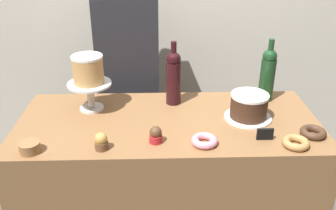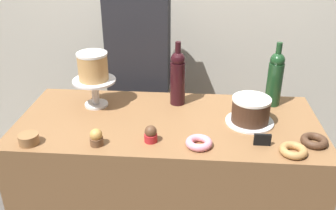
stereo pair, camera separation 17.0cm
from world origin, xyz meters
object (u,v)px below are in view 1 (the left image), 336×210
wine_bottle_green (268,74)px  wine_bottle_dark_red (174,77)px  cupcake_chocolate (156,135)px  donut_pink (204,141)px  white_layer_cake (88,69)px  donut_chocolate (313,132)px  donut_maple (296,143)px  chocolate_round_cake (249,105)px  cookie_stack (30,147)px  price_sign_chalkboard (265,134)px  cake_stand_pedestal (90,92)px  cupcake_caramel (101,142)px  barista_figure (130,90)px

wine_bottle_green → wine_bottle_dark_red: bearing=-176.9°
cupcake_chocolate → donut_pink: bearing=-6.0°
white_layer_cake → donut_chocolate: white_layer_cake is taller
wine_bottle_green → donut_maple: (0.01, -0.45, -0.13)m
donut_pink → donut_chocolate: bearing=6.4°
chocolate_round_cake → cookie_stack: 0.98m
price_sign_chalkboard → cake_stand_pedestal: bearing=158.2°
wine_bottle_green → donut_pink: 0.58m
cupcake_chocolate → white_layer_cake: bearing=134.8°
donut_chocolate → white_layer_cake: bearing=164.0°
cookie_stack → donut_chocolate: bearing=4.4°
cupcake_caramel → price_sign_chalkboard: (0.69, 0.05, -0.01)m
wine_bottle_green → cupcake_chocolate: wine_bottle_green is taller
wine_bottle_dark_red → wine_bottle_green: 0.48m
white_layer_cake → price_sign_chalkboard: (0.78, -0.31, -0.18)m
chocolate_round_cake → white_layer_cake: bearing=170.9°
white_layer_cake → chocolate_round_cake: white_layer_cake is taller
cake_stand_pedestal → price_sign_chalkboard: 0.85m
chocolate_round_cake → cupcake_caramel: size_ratio=2.36×
donut_maple → donut_chocolate: same height
cupcake_chocolate → barista_figure: (-0.16, 0.75, -0.12)m
donut_maple → barista_figure: size_ratio=0.07×
donut_pink → donut_maple: (0.38, -0.03, 0.00)m
donut_maple → cookie_stack: (-1.09, -0.01, 0.01)m
wine_bottle_dark_red → cupcake_chocolate: 0.40m
wine_bottle_green → barista_figure: barista_figure is taller
donut_maple → price_sign_chalkboard: price_sign_chalkboard is taller
donut_chocolate → price_sign_chalkboard: price_sign_chalkboard is taller
cupcake_caramel → cupcake_chocolate: size_ratio=1.00×
donut_chocolate → chocolate_round_cake: bearing=146.1°
wine_bottle_dark_red → cookie_stack: wine_bottle_dark_red is taller
donut_chocolate → barista_figure: 1.11m
donut_maple → cake_stand_pedestal: bearing=157.7°
wine_bottle_green → cupcake_chocolate: 0.71m
cake_stand_pedestal → donut_pink: bearing=-33.2°
donut_chocolate → barista_figure: bearing=139.7°
donut_maple → price_sign_chalkboard: 0.13m
donut_maple → white_layer_cake: bearing=157.7°
donut_pink → cookie_stack: bearing=-177.0°
price_sign_chalkboard → donut_pink: bearing=-173.8°
cake_stand_pedestal → cupcake_chocolate: size_ratio=2.86×
chocolate_round_cake → price_sign_chalkboard: (0.03, -0.19, -0.04)m
donut_chocolate → cupcake_chocolate: bearing=-177.3°
barista_figure → cupcake_chocolate: bearing=-77.9°
white_layer_cake → donut_chocolate: 1.06m
cookie_stack → cupcake_chocolate: bearing=6.7°
donut_maple → cookie_stack: 1.09m
donut_pink → barista_figure: (-0.36, 0.77, -0.10)m
wine_bottle_green → donut_maple: 0.47m
cupcake_chocolate → barista_figure: size_ratio=0.05×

